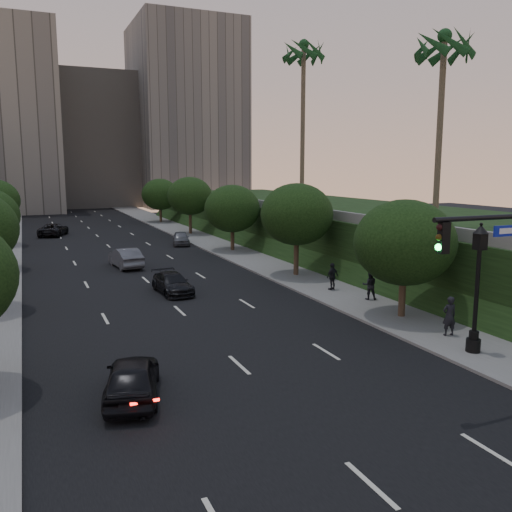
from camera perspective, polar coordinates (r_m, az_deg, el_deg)
name	(u,v)px	position (r m, az deg, el deg)	size (l,w,h in m)	color
ground	(297,418)	(17.92, 4.31, -16.64)	(160.00, 160.00, 0.00)	black
road_surface	(128,264)	(45.57, -13.33, -0.81)	(16.00, 140.00, 0.02)	black
sidewalk_right	(244,255)	(48.31, -1.28, 0.08)	(4.50, 140.00, 0.15)	slate
embankment	(368,230)	(51.86, 11.71, 2.68)	(18.00, 90.00, 4.00)	black
parapet_wall	(287,208)	(47.32, 3.28, 5.09)	(0.35, 90.00, 0.70)	slate
office_block_mid	(92,141)	(117.15, -16.86, 11.47)	(22.00, 18.00, 26.00)	gray
office_block_right	(186,117)	(115.12, -7.41, 14.32)	(20.00, 22.00, 36.00)	slate
tree_right_a	(405,243)	(28.75, 15.36, 1.37)	(5.20, 5.20, 6.24)	#38281C
tree_right_b	(297,214)	(38.75, 4.30, 4.39)	(5.20, 5.20, 6.74)	#38281C
tree_right_c	(232,209)	(50.64, -2.51, 5.00)	(5.20, 5.20, 6.24)	#38281C
tree_right_d	(190,196)	(63.88, -6.98, 6.28)	(5.20, 5.20, 6.74)	#38281C
tree_right_e	(160,194)	(78.40, -10.06, 6.40)	(5.20, 5.20, 6.24)	#38281C
palm_mid	(444,47)	(38.46, 19.19, 20.05)	(3.20, 3.20, 13.00)	#4C4233
palm_far	(304,55)	(51.06, 5.04, 20.37)	(3.20, 3.20, 15.50)	#4C4233
street_lamp	(477,294)	(24.30, 22.20, -3.74)	(0.64, 0.64, 5.62)	black
sedan_near_left	(132,378)	(19.38, -12.90, -12.37)	(1.77, 4.40, 1.50)	black
sedan_mid_left	(126,258)	(43.91, -13.57, -0.18)	(1.65, 4.75, 1.56)	#53545A
sedan_far_left	(54,230)	(66.67, -20.54, 2.62)	(2.42, 5.24, 1.46)	black
sedan_near_right	(172,283)	(34.39, -8.78, -2.86)	(1.79, 4.40, 1.28)	black
sedan_far_right	(181,238)	(55.65, -7.91, 1.87)	(1.63, 4.06, 1.38)	slate
pedestrian_a	(449,316)	(26.59, 19.67, -5.96)	(0.67, 0.44, 1.85)	black
pedestrian_b	(370,285)	(32.48, 11.87, -3.00)	(0.84, 0.65, 1.73)	black
pedestrian_c	(332,276)	(34.60, 8.04, -2.14)	(1.01, 0.42, 1.73)	black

